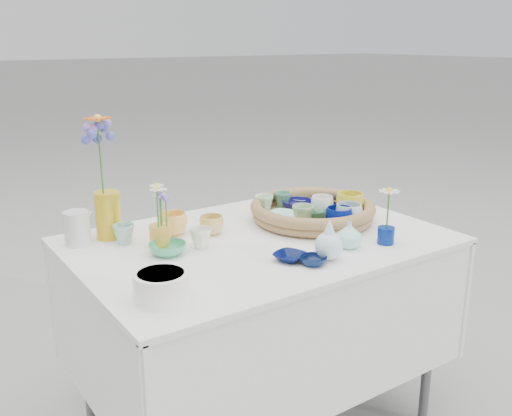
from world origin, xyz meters
TOP-DOWN VIEW (x-y plane):
  - wicker_tray at (0.28, 0.05)m, footprint 0.47×0.47m
  - tray_ceramic_0 at (0.28, 0.15)m, footprint 0.14×0.14m
  - tray_ceramic_1 at (0.44, 0.09)m, footprint 0.15×0.15m
  - tray_ceramic_2 at (0.42, -0.01)m, footprint 0.13×0.13m
  - tray_ceramic_3 at (0.27, 0.03)m, footprint 0.13×0.13m
  - tray_ceramic_4 at (0.18, -0.01)m, footprint 0.10×0.10m
  - tray_ceramic_5 at (0.15, 0.06)m, footprint 0.16×0.16m
  - tray_ceramic_6 at (0.16, 0.20)m, footprint 0.10×0.10m
  - tray_ceramic_7 at (0.33, 0.06)m, footprint 0.11×0.11m
  - tray_ceramic_8 at (0.35, 0.22)m, footprint 0.14×0.14m
  - tray_ceramic_9 at (0.27, -0.11)m, footprint 0.11×0.11m
  - tray_ceramic_10 at (0.16, -0.01)m, footprint 0.12×0.12m
  - tray_ceramic_11 at (0.33, -0.10)m, footprint 0.12×0.12m
  - tray_ceramic_12 at (0.26, 0.21)m, footprint 0.08×0.08m
  - loose_ceramic_0 at (-0.23, 0.20)m, footprint 0.13×0.13m
  - loose_ceramic_1 at (-0.11, 0.13)m, footprint 0.10×0.10m
  - loose_ceramic_2 at (-0.33, 0.04)m, footprint 0.14×0.14m
  - loose_ceramic_3 at (-0.21, 0.03)m, footprint 0.09×0.09m
  - loose_ceramic_4 at (-0.04, -0.22)m, footprint 0.12×0.12m
  - loose_ceramic_5 at (-0.41, 0.21)m, footprint 0.08×0.08m
  - loose_ceramic_6 at (0.00, -0.29)m, footprint 0.09×0.09m
  - fluted_bowl at (-0.49, -0.26)m, footprint 0.17×0.17m
  - bud_vase_paleblue at (0.07, -0.29)m, footprint 0.12×0.12m
  - bud_vase_seafoam at (0.19, -0.24)m, footprint 0.11×0.11m
  - bud_vase_cobalt at (0.33, -0.28)m, footprint 0.07×0.07m
  - single_daisy at (0.33, -0.28)m, footprint 0.11×0.11m
  - tall_vase_yellow at (-0.43, 0.30)m, footprint 0.11×0.11m
  - gerbera at (-0.44, 0.29)m, footprint 0.13×0.13m
  - hydrangea at (-0.44, 0.30)m, footprint 0.10×0.10m
  - white_pitcher at (-0.54, 0.29)m, footprint 0.14×0.12m
  - daisy_cup at (-0.32, 0.11)m, footprint 0.08×0.08m
  - daisy_posy at (-0.33, 0.10)m, footprint 0.09×0.09m

SIDE VIEW (x-z plane):
  - loose_ceramic_4 at x=-0.04m, z-range 0.77..0.79m
  - loose_ceramic_6 at x=0.00m, z-range 0.77..0.79m
  - loose_ceramic_2 at x=-0.33m, z-range 0.77..0.80m
  - bud_vase_cobalt at x=0.33m, z-range 0.77..0.82m
  - tray_ceramic_10 at x=0.16m, z-range 0.78..0.81m
  - tray_ceramic_8 at x=0.35m, z-range 0.78..0.81m
  - tray_ceramic_5 at x=0.15m, z-range 0.78..0.81m
  - loose_ceramic_5 at x=-0.41m, z-range 0.77..0.83m
  - loose_ceramic_3 at x=-0.21m, z-range 0.77..0.83m
  - loose_ceramic_1 at x=-0.11m, z-range 0.77..0.83m
  - tray_ceramic_3 at x=0.27m, z-range 0.78..0.82m
  - tray_ceramic_1 at x=0.44m, z-range 0.78..0.82m
  - tray_ceramic_0 at x=0.28m, z-range 0.78..0.82m
  - wicker_tray at x=0.28m, z-range 0.77..0.84m
  - daisy_cup at x=-0.32m, z-range 0.77..0.84m
  - fluted_bowl at x=-0.49m, z-range 0.77..0.84m
  - loose_ceramic_0 at x=-0.23m, z-range 0.77..0.85m
  - bud_vase_seafoam at x=0.19m, z-range 0.77..0.86m
  - tray_ceramic_12 at x=0.26m, z-range 0.78..0.85m
  - tray_ceramic_6 at x=0.16m, z-range 0.78..0.85m
  - tray_ceramic_7 at x=0.33m, z-range 0.78..0.85m
  - tray_ceramic_4 at x=0.18m, z-range 0.78..0.86m
  - tray_ceramic_9 at x=0.27m, z-range 0.78..0.86m
  - tray_ceramic_11 at x=0.33m, z-range 0.78..0.86m
  - white_pitcher at x=-0.54m, z-range 0.77..0.88m
  - tray_ceramic_2 at x=0.42m, z-range 0.78..0.87m
  - bud_vase_paleblue at x=0.07m, z-range 0.77..0.90m
  - tall_vase_yellow at x=-0.43m, z-range 0.77..0.93m
  - single_daisy at x=0.33m, z-range 0.81..0.96m
  - daisy_posy at x=-0.33m, z-range 0.84..0.98m
  - hydrangea at x=-0.44m, z-range 0.89..1.17m
  - gerbera at x=-0.44m, z-range 0.92..1.19m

